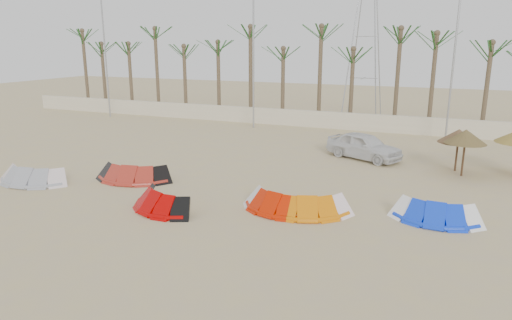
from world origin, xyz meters
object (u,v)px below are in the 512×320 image
at_px(parasol_left, 466,137).
at_px(kite_blue, 436,209).
at_px(kite_orange, 309,202).
at_px(kite_red_mid, 165,198).
at_px(kite_red_left, 137,171).
at_px(parasol_mid, 459,136).
at_px(kite_red_right, 279,200).
at_px(car, 364,146).
at_px(kite_grey, 37,173).

bearing_deg(parasol_left, kite_blue, -98.77).
relative_size(kite_orange, parasol_left, 1.59).
bearing_deg(kite_blue, kite_red_mid, -164.13).
distance_m(kite_red_left, kite_red_mid, 4.56).
xyz_separation_m(kite_red_mid, parasol_mid, (10.88, 10.52, 1.44)).
distance_m(kite_red_right, car, 9.81).
xyz_separation_m(kite_orange, parasol_mid, (5.40, 8.72, 1.44)).
xyz_separation_m(kite_red_left, parasol_mid, (14.40, 7.61, 1.43)).
xyz_separation_m(kite_grey, parasol_mid, (18.59, 9.78, 1.43)).
xyz_separation_m(kite_orange, car, (0.53, 9.49, 0.34)).
bearing_deg(car, parasol_left, -83.65).
bearing_deg(parasol_mid, kite_blue, -95.61).
relative_size(kite_orange, parasol_mid, 1.71).
height_order(kite_blue, car, car).
bearing_deg(parasol_mid, kite_red_mid, -135.97).
height_order(kite_grey, kite_red_right, same).
distance_m(kite_orange, kite_blue, 4.78).
distance_m(kite_grey, kite_red_right, 12.06).
bearing_deg(kite_orange, kite_red_left, 172.97).
relative_size(parasol_left, car, 0.53).
height_order(kite_red_left, parasol_mid, parasol_mid).
bearing_deg(kite_blue, parasol_mid, 84.39).
height_order(kite_orange, parasol_mid, parasol_mid).
bearing_deg(kite_red_mid, car, 61.96).
bearing_deg(kite_blue, car, 116.09).
bearing_deg(kite_red_right, kite_orange, 8.19).
xyz_separation_m(kite_red_right, parasol_left, (6.86, 7.99, 1.60)).
bearing_deg(kite_red_right, parasol_mid, 53.55).
distance_m(kite_orange, parasol_mid, 10.36).
height_order(kite_blue, parasol_left, parasol_left).
bearing_deg(kite_orange, kite_red_mid, -161.83).
relative_size(kite_red_left, kite_red_mid, 1.10).
height_order(kite_orange, parasol_left, parasol_left).
bearing_deg(parasol_left, kite_red_left, -155.43).
height_order(kite_grey, car, car).
relative_size(kite_red_mid, kite_red_right, 1.05).
bearing_deg(kite_blue, kite_red_right, -167.87).
distance_m(kite_orange, car, 9.51).
height_order(kite_red_mid, parasol_left, parasol_left).
bearing_deg(kite_grey, parasol_left, 25.21).
bearing_deg(kite_red_mid, kite_red_left, 140.43).
bearing_deg(kite_red_right, kite_blue, 12.13).
distance_m(kite_red_right, kite_blue, 5.95).
relative_size(kite_blue, parasol_left, 1.37).
xyz_separation_m(kite_grey, kite_orange, (13.19, 1.06, -0.00)).
bearing_deg(kite_red_mid, parasol_left, 40.75).
distance_m(kite_red_right, kite_orange, 1.18).
bearing_deg(kite_grey, kite_red_mid, -5.45).
bearing_deg(parasol_mid, kite_red_left, -152.14).
relative_size(kite_red_left, parasol_left, 1.63).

